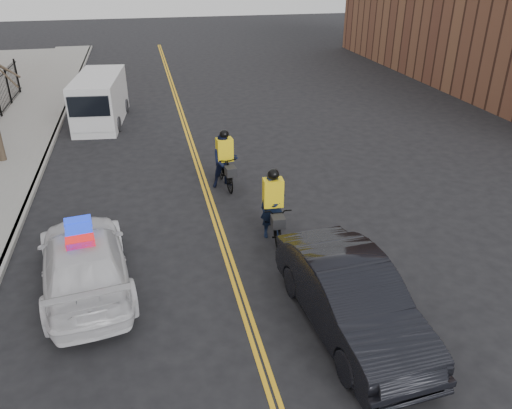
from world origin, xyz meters
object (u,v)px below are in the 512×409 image
object	(u,v)px
cargo_van	(100,101)
cyclist_near	(273,214)
police_cruiser	(84,260)
dark_sedan	(351,298)
cyclist_far	(225,165)

from	to	relation	value
cargo_van	cyclist_near	size ratio (longest dim) A/B	2.51
police_cruiser	cyclist_near	world-z (taller)	cyclist_near
dark_sedan	cargo_van	xyz separation A→B (m)	(-6.12, 17.02, 0.28)
police_cruiser	dark_sedan	bearing A→B (deg)	145.07
cyclist_far	police_cruiser	bearing A→B (deg)	-135.88
police_cruiser	cargo_van	size ratio (longest dim) A/B	0.95
dark_sedan	cargo_van	world-z (taller)	cargo_van
police_cruiser	cargo_van	bearing A→B (deg)	-96.65
police_cruiser	dark_sedan	xyz separation A→B (m)	(5.84, -2.99, 0.08)
police_cruiser	cargo_van	world-z (taller)	cargo_van
police_cruiser	cyclist_far	world-z (taller)	cyclist_far
cargo_van	cyclist_far	bearing A→B (deg)	-55.72
cyclist_near	cyclist_far	bearing A→B (deg)	104.85
police_cruiser	cyclist_far	xyz separation A→B (m)	(4.43, 5.19, 0.09)
cargo_van	cyclist_far	distance (m)	10.02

